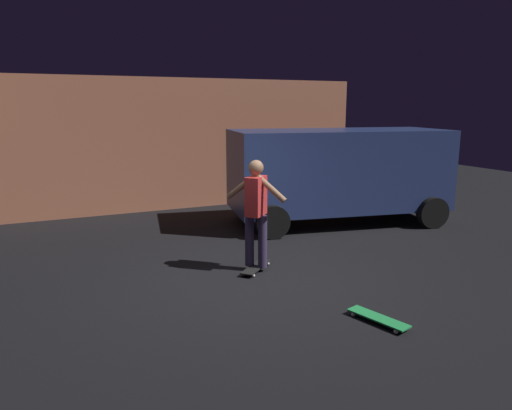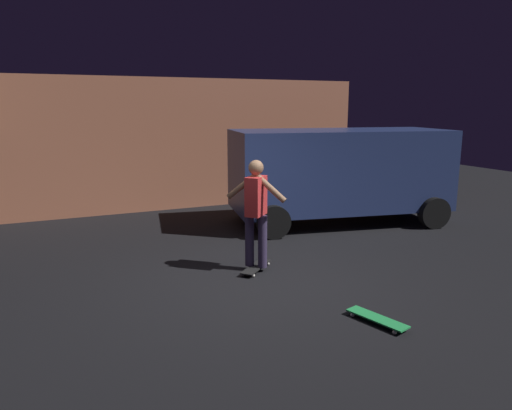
# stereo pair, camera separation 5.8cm
# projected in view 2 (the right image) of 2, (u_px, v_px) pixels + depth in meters

# --- Properties ---
(ground_plane) EXTENTS (28.00, 28.00, 0.00)m
(ground_plane) POSITION_uv_depth(u_px,v_px,m) (258.00, 281.00, 7.04)
(ground_plane) COLOR black
(low_building) EXTENTS (10.21, 4.28, 3.20)m
(low_building) POSITION_uv_depth(u_px,v_px,m) (153.00, 139.00, 13.53)
(low_building) COLOR #B76B4C
(low_building) RESTS_ON ground_plane
(parked_van) EXTENTS (4.88, 2.95, 2.03)m
(parked_van) POSITION_uv_depth(u_px,v_px,m) (340.00, 170.00, 10.41)
(parked_van) COLOR navy
(parked_van) RESTS_ON ground_plane
(skateboard_ridden) EXTENTS (0.71, 0.68, 0.07)m
(skateboard_ridden) POSITION_uv_depth(u_px,v_px,m) (256.00, 267.00, 7.49)
(skateboard_ridden) COLOR black
(skateboard_ridden) RESTS_ON ground_plane
(skateboard_spare) EXTENTS (0.41, 0.80, 0.07)m
(skateboard_spare) POSITION_uv_depth(u_px,v_px,m) (377.00, 319.00, 5.67)
(skateboard_spare) COLOR green
(skateboard_spare) RESTS_ON ground_plane
(skater) EXTENTS (0.73, 0.78, 1.67)m
(skater) POSITION_uv_depth(u_px,v_px,m) (256.00, 206.00, 7.29)
(skater) COLOR #382D4C
(skater) RESTS_ON skateboard_ridden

